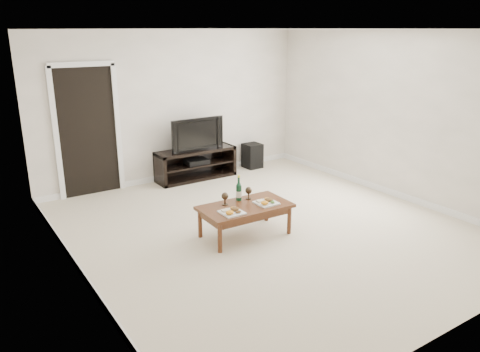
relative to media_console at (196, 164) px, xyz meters
name	(u,v)px	position (x,y,z in m)	size (l,w,h in m)	color
floor	(267,228)	(-0.25, -2.50, -0.28)	(5.50, 5.50, 0.00)	beige
back_wall	(174,107)	(-0.25, 0.27, 1.02)	(5.00, 0.04, 2.60)	white
ceiling	(271,27)	(-0.25, -2.50, 2.35)	(5.00, 5.50, 0.04)	white
doorway	(88,133)	(-1.80, 0.24, 0.75)	(0.90, 0.02, 2.05)	black
media_console	(196,164)	(0.00, 0.00, 0.00)	(1.46, 0.45, 0.55)	black
television	(195,133)	(0.00, 0.00, 0.56)	(1.00, 0.13, 0.58)	black
av_receiver	(196,161)	(0.01, -0.01, 0.05)	(0.40, 0.30, 0.08)	black
subwoofer	(252,156)	(1.26, 0.03, -0.04)	(0.32, 0.32, 0.48)	black
coffee_table	(245,220)	(-0.64, -2.53, -0.07)	(1.17, 0.64, 0.42)	#512816
plate_left	(232,211)	(-0.93, -2.66, 0.18)	(0.27, 0.27, 0.07)	white
plate_right	(266,201)	(-0.37, -2.63, 0.18)	(0.27, 0.27, 0.07)	white
wine_bottle	(239,188)	(-0.60, -2.32, 0.32)	(0.07, 0.07, 0.35)	#0F371F
goblet_left	(225,199)	(-0.84, -2.36, 0.23)	(0.09, 0.09, 0.17)	#32271B
goblet_right	(249,193)	(-0.46, -2.35, 0.23)	(0.09, 0.09, 0.17)	#32271B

